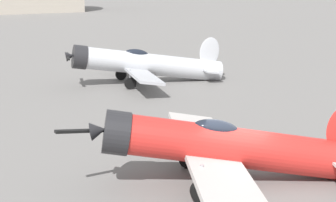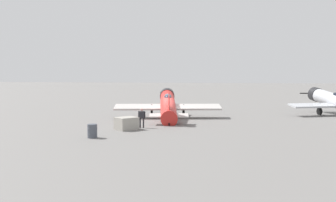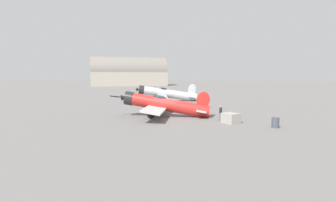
{
  "view_description": "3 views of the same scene",
  "coord_description": "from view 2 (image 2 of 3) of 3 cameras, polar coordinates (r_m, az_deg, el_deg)",
  "views": [
    {
      "loc": [
        18.67,
        0.62,
        7.63
      ],
      "look_at": [
        -5.7,
        -3.75,
        1.6
      ],
      "focal_mm": 56.35,
      "sensor_mm": 36.0,
      "label": 1
    },
    {
      "loc": [
        -8.7,
        33.41,
        4.19
      ],
      "look_at": [
        0.0,
        -0.0,
        1.8
      ],
      "focal_mm": 37.87,
      "sensor_mm": 36.0,
      "label": 2
    },
    {
      "loc": [
        27.99,
        11.59,
        4.74
      ],
      "look_at": [
        0.0,
        -0.0,
        1.8
      ],
      "focal_mm": 28.42,
      "sensor_mm": 36.0,
      "label": 3
    }
  ],
  "objects": [
    {
      "name": "fuel_drum",
      "position": [
        24.82,
        -12.09,
        -4.74
      ],
      "size": [
        0.69,
        0.69,
        0.95
      ],
      "color": "#474C56",
      "rests_on": "ground_plane"
    },
    {
      "name": "airplane_foreground",
      "position": [
        35.15,
        -0.02,
        -0.62
      ],
      "size": [
        10.87,
        11.08,
        3.18
      ],
      "rotation": [
        0.0,
        0.0,
        4.99
      ],
      "color": "red",
      "rests_on": "ground_plane"
    },
    {
      "name": "ground_plane",
      "position": [
        34.78,
        0.0,
        -2.96
      ],
      "size": [
        400.0,
        400.0,
        0.0
      ],
      "primitive_type": "plane",
      "color": "slate"
    },
    {
      "name": "equipment_crate",
      "position": [
        28.21,
        -6.7,
        -3.6
      ],
      "size": [
        1.98,
        2.04,
        0.99
      ],
      "rotation": [
        0.0,
        0.0,
        4.09
      ],
      "color": "#9E998E",
      "rests_on": "ground_plane"
    },
    {
      "name": "ground_crew_mechanic",
      "position": [
        28.96,
        -4.24,
        -2.45
      ],
      "size": [
        0.62,
        0.22,
        1.59
      ],
      "rotation": [
        0.0,
        0.0,
        1.57
      ],
      "color": "#2D2D33",
      "rests_on": "ground_plane"
    }
  ]
}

